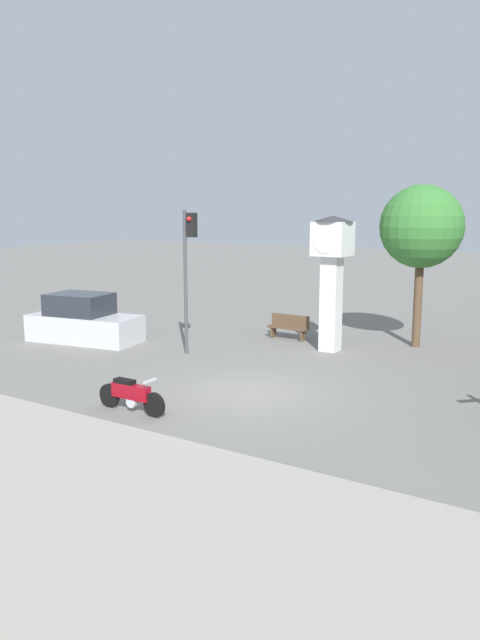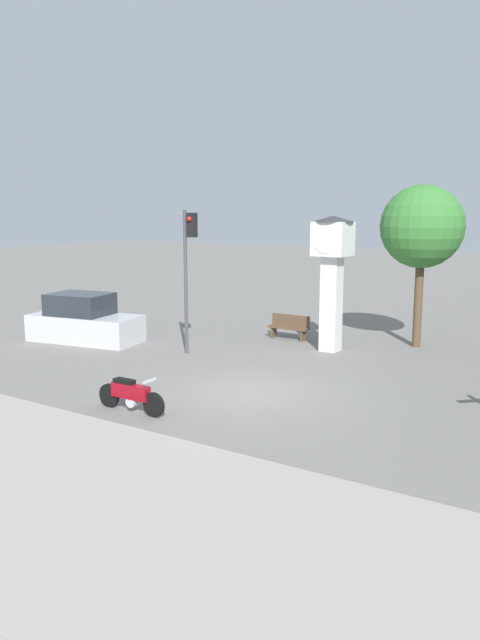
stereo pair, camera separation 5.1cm
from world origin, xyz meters
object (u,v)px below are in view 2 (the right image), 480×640
object	(u,v)px
traffic_light	(188,257)
bench	(289,326)
motorcycle	(131,395)
parked_car	(84,321)
street_tree	(422,227)
clock_tower	(332,262)

from	to	relation	value
traffic_light	bench	xyz separation A→B (m)	(1.70, 4.02, -2.83)
motorcycle	parked_car	size ratio (longest dim) A/B	0.46
street_tree	bench	size ratio (longest dim) A/B	3.60
traffic_light	street_tree	xyz separation A→B (m)	(6.21, 5.30, 0.94)
traffic_light	parked_car	bearing A→B (deg)	-174.10
motorcycle	clock_tower	distance (m)	9.27
street_tree	bench	bearing A→B (deg)	-164.11
traffic_light	parked_car	distance (m)	5.29
clock_tower	traffic_light	world-z (taller)	traffic_light
motorcycle	traffic_light	distance (m)	6.92
motorcycle	bench	size ratio (longest dim) A/B	1.27
motorcycle	street_tree	bearing A→B (deg)	71.06
clock_tower	traffic_light	distance (m)	4.91
bench	parked_car	xyz separation A→B (m)	(-6.30, -4.49, 0.26)
bench	street_tree	bearing A→B (deg)	15.89
traffic_light	bench	size ratio (longest dim) A/B	3.05
parked_car	traffic_light	bearing A→B (deg)	-3.82
clock_tower	parked_car	size ratio (longest dim) A/B	1.05
bench	motorcycle	bearing A→B (deg)	-85.01
traffic_light	parked_car	world-z (taller)	traffic_light
motorcycle	street_tree	distance (m)	12.25
motorcycle	parked_car	world-z (taller)	parked_car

